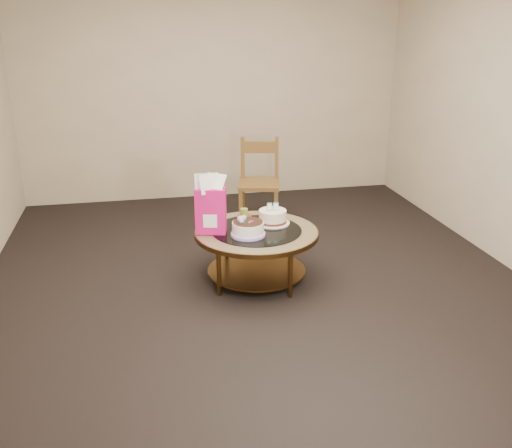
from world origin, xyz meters
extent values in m
plane|color=black|center=(0.00, 0.00, 0.00)|extent=(5.00, 5.00, 0.00)
cube|color=tan|center=(0.00, 2.50, 1.30)|extent=(4.50, 0.02, 2.60)
cube|color=tan|center=(0.00, -2.50, 1.30)|extent=(4.50, 0.02, 2.60)
cylinder|color=#523617|center=(0.35, 0.20, 0.21)|extent=(0.04, 0.04, 0.42)
cylinder|color=#523617|center=(-0.20, 0.35, 0.21)|extent=(0.04, 0.04, 0.42)
cylinder|color=#523617|center=(-0.35, -0.20, 0.21)|extent=(0.04, 0.04, 0.42)
cylinder|color=#523617|center=(0.20, -0.35, 0.21)|extent=(0.04, 0.04, 0.42)
cylinder|color=#523617|center=(0.00, 0.00, 0.10)|extent=(0.82, 0.82, 0.02)
cylinder|color=#523617|center=(0.00, 0.00, 0.43)|extent=(1.02, 1.02, 0.04)
cylinder|color=olive|center=(0.00, 0.00, 0.45)|extent=(1.00, 1.00, 0.01)
cylinder|color=black|center=(0.00, 0.00, 0.45)|extent=(0.74, 0.74, 0.01)
cylinder|color=#C19CDD|center=(-0.09, -0.11, 0.47)|extent=(0.28, 0.28, 0.02)
cylinder|color=white|center=(-0.09, -0.11, 0.51)|extent=(0.25, 0.25, 0.11)
cylinder|color=black|center=(-0.09, -0.11, 0.57)|extent=(0.24, 0.24, 0.01)
sphere|color=#C19CDD|center=(-0.15, -0.08, 0.59)|extent=(0.05, 0.05, 0.05)
sphere|color=#C19CDD|center=(-0.12, -0.06, 0.59)|extent=(0.04, 0.04, 0.04)
sphere|color=#C19CDD|center=(-0.15, -0.12, 0.59)|extent=(0.04, 0.04, 0.04)
cone|color=#217E2E|center=(-0.11, -0.09, 0.58)|extent=(0.04, 0.04, 0.02)
cone|color=#217E2E|center=(-0.17, -0.10, 0.58)|extent=(0.03, 0.04, 0.02)
cone|color=#217E2E|center=(-0.11, -0.04, 0.58)|extent=(0.03, 0.03, 0.02)
cone|color=#217E2E|center=(-0.12, -0.14, 0.58)|extent=(0.03, 0.04, 0.02)
cylinder|color=white|center=(0.16, 0.12, 0.46)|extent=(0.29, 0.29, 0.01)
cylinder|color=#4A2215|center=(0.16, 0.12, 0.48)|extent=(0.24, 0.24, 0.02)
cylinder|color=white|center=(0.16, 0.12, 0.53)|extent=(0.23, 0.23, 0.09)
cube|color=#4DA546|center=(0.14, 0.13, 0.61)|extent=(0.04, 0.01, 0.07)
cube|color=white|center=(0.14, 0.13, 0.61)|extent=(0.03, 0.01, 0.05)
cube|color=#4592ED|center=(0.19, 0.12, 0.61)|extent=(0.04, 0.01, 0.07)
cube|color=white|center=(0.19, 0.12, 0.61)|extent=(0.03, 0.01, 0.05)
cube|color=#E71581|center=(-0.37, 0.02, 0.64)|extent=(0.26, 0.18, 0.37)
cube|color=white|center=(-0.37, 0.02, 0.58)|extent=(0.14, 0.16, 0.11)
cube|color=#D2B856|center=(-0.05, 0.30, 0.46)|extent=(0.13, 0.13, 0.01)
cylinder|color=gold|center=(-0.05, 0.30, 0.47)|extent=(0.13, 0.13, 0.01)
cylinder|color=olive|center=(-0.05, 0.30, 0.51)|extent=(0.07, 0.07, 0.07)
cylinder|color=black|center=(-0.05, 0.30, 0.55)|extent=(0.00, 0.00, 0.01)
cube|color=brown|center=(0.30, 1.33, 0.45)|extent=(0.51, 0.51, 0.04)
cube|color=brown|center=(0.08, 1.20, 0.23)|extent=(0.05, 0.05, 0.45)
cube|color=brown|center=(0.43, 1.11, 0.23)|extent=(0.05, 0.05, 0.45)
cube|color=brown|center=(0.17, 1.55, 0.23)|extent=(0.05, 0.05, 0.45)
cube|color=brown|center=(0.52, 1.46, 0.23)|extent=(0.05, 0.05, 0.45)
cube|color=brown|center=(0.17, 1.55, 0.68)|extent=(0.05, 0.05, 0.46)
cube|color=brown|center=(0.52, 1.46, 0.68)|extent=(0.05, 0.05, 0.46)
cube|color=brown|center=(0.34, 1.51, 0.80)|extent=(0.36, 0.11, 0.12)
camera|label=1|loc=(-0.89, -4.27, 2.11)|focal=40.00mm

